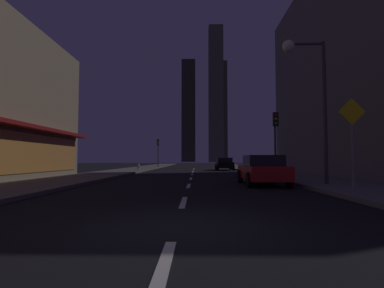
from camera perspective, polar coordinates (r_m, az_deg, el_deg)
name	(u,v)px	position (r m, az deg, el deg)	size (l,w,h in m)	color
ground_plane	(194,170)	(37.32, 0.36, -5.05)	(78.00, 136.00, 0.10)	black
sidewalk_right	(248,169)	(37.89, 11.04, -4.78)	(4.00, 76.00, 0.15)	#605E59
sidewalk_left	(140,169)	(38.04, -10.28, -4.78)	(4.00, 76.00, 0.15)	#605E59
lane_marking_center	(192,176)	(21.53, -0.08, -6.36)	(0.16, 38.60, 0.01)	silver
skyscraper_distant_tall	(189,111)	(159.83, -0.68, 6.54)	(7.46, 6.52, 55.86)	#2F2D23
skyscraper_distant_mid	(216,94)	(141.43, 4.71, 9.77)	(6.82, 7.60, 65.30)	brown
skyscraper_distant_short	(222,112)	(161.22, 5.89, 6.32)	(5.48, 8.00, 55.00)	#3B382C
car_parked_near	(262,170)	(14.63, 13.69, -4.95)	(1.98, 4.24, 1.45)	#B21919
car_parked_far	(224,164)	(33.95, 6.40, -3.90)	(1.98, 4.24, 1.45)	black
fire_hydrant_far_left	(139,167)	(31.80, -10.48, -4.44)	(0.42, 0.30, 0.65)	#B2B2B2
traffic_light_near_right	(275,129)	(19.57, 16.11, 2.77)	(0.32, 0.48, 4.20)	#2D2D2D
traffic_light_far_left	(158,147)	(44.18, -6.71, -0.52)	(0.32, 0.48, 4.20)	#2D2D2D
street_lamp_right	(306,76)	(14.53, 21.53, 12.40)	(1.96, 0.56, 6.58)	#38383D
pedestrian_crossing_sign	(352,136)	(11.08, 29.03, 1.32)	(0.91, 0.08, 3.15)	slate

